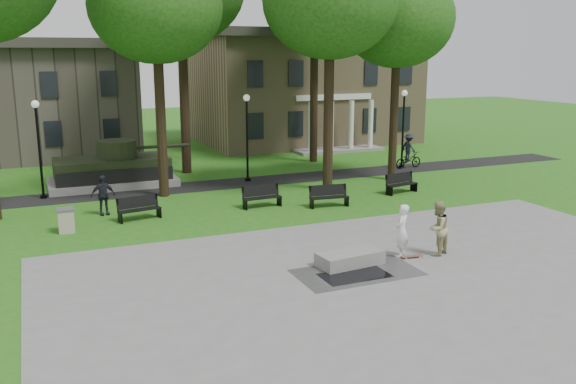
# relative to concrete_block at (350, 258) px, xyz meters

# --- Properties ---
(ground) EXTENTS (120.00, 120.00, 0.00)m
(ground) POSITION_rel_concrete_block_xyz_m (0.94, 1.97, -0.24)
(ground) COLOR #1F6217
(ground) RESTS_ON ground
(plaza) EXTENTS (22.00, 16.00, 0.02)m
(plaza) POSITION_rel_concrete_block_xyz_m (0.94, -3.03, -0.23)
(plaza) COLOR gray
(plaza) RESTS_ON ground
(footpath) EXTENTS (44.00, 2.60, 0.01)m
(footpath) POSITION_rel_concrete_block_xyz_m (0.94, 13.97, -0.24)
(footpath) COLOR black
(footpath) RESTS_ON ground
(building_right) EXTENTS (17.00, 12.00, 8.60)m
(building_right) POSITION_rel_concrete_block_xyz_m (10.94, 27.97, 4.10)
(building_right) COLOR #9E8460
(building_right) RESTS_ON ground
(building_left) EXTENTS (15.00, 10.00, 7.20)m
(building_left) POSITION_rel_concrete_block_xyz_m (-10.06, 28.47, 3.35)
(building_left) COLOR #4C443D
(building_left) RESTS_ON ground
(tree_1) EXTENTS (6.20, 6.20, 11.63)m
(tree_1) POSITION_rel_concrete_block_xyz_m (-3.56, 12.47, 8.71)
(tree_1) COLOR black
(tree_1) RESTS_ON ground
(tree_2) EXTENTS (6.60, 6.60, 12.16)m
(tree_2) POSITION_rel_concrete_block_xyz_m (4.44, 10.47, 9.07)
(tree_2) COLOR black
(tree_2) RESTS_ON ground
(tree_3) EXTENTS (6.00, 6.00, 11.19)m
(tree_3) POSITION_rel_concrete_block_xyz_m (8.94, 11.47, 8.35)
(tree_3) COLOR black
(tree_3) RESTS_ON ground
(tree_5) EXTENTS (6.40, 6.40, 12.44)m
(tree_5) POSITION_rel_concrete_block_xyz_m (7.44, 18.47, 9.42)
(tree_5) COLOR black
(tree_5) RESTS_ON ground
(lamp_left) EXTENTS (0.36, 0.36, 4.73)m
(lamp_left) POSITION_rel_concrete_block_xyz_m (-9.06, 14.27, 2.55)
(lamp_left) COLOR black
(lamp_left) RESTS_ON ground
(lamp_mid) EXTENTS (0.36, 0.36, 4.73)m
(lamp_mid) POSITION_rel_concrete_block_xyz_m (1.44, 14.27, 2.55)
(lamp_mid) COLOR black
(lamp_mid) RESTS_ON ground
(lamp_right) EXTENTS (0.36, 0.36, 4.73)m
(lamp_right) POSITION_rel_concrete_block_xyz_m (11.44, 14.27, 2.55)
(lamp_right) COLOR black
(lamp_right) RESTS_ON ground
(tank_monument) EXTENTS (7.45, 3.40, 2.40)m
(tank_monument) POSITION_rel_concrete_block_xyz_m (-5.52, 15.97, 0.61)
(tank_monument) COLOR gray
(tank_monument) RESTS_ON ground
(puddle) EXTENTS (2.20, 1.20, 0.00)m
(puddle) POSITION_rel_concrete_block_xyz_m (-0.34, -0.94, -0.22)
(puddle) COLOR black
(puddle) RESTS_ON plaza
(concrete_block) EXTENTS (2.29, 1.21, 0.45)m
(concrete_block) POSITION_rel_concrete_block_xyz_m (0.00, 0.00, 0.00)
(concrete_block) COLOR gray
(concrete_block) RESTS_ON plaza
(skateboard) EXTENTS (0.80, 0.27, 0.07)m
(skateboard) POSITION_rel_concrete_block_xyz_m (2.30, -0.22, -0.19)
(skateboard) COLOR brown
(skateboard) RESTS_ON plaza
(skateboarder) EXTENTS (0.80, 0.77, 1.85)m
(skateboarder) POSITION_rel_concrete_block_xyz_m (2.04, 0.07, 0.70)
(skateboarder) COLOR white
(skateboarder) RESTS_ON plaza
(friend_watching) EXTENTS (1.15, 1.05, 1.91)m
(friend_watching) POSITION_rel_concrete_block_xyz_m (3.28, -0.27, 0.73)
(friend_watching) COLOR tan
(friend_watching) RESTS_ON plaza
(pedestrian_walker) EXTENTS (1.08, 0.57, 1.76)m
(pedestrian_walker) POSITION_rel_concrete_block_xyz_m (-6.73, 9.91, 0.64)
(pedestrian_walker) COLOR black
(pedestrian_walker) RESTS_ON ground
(cyclist) EXTENTS (1.99, 1.16, 2.13)m
(cyclist) POSITION_rel_concrete_block_xyz_m (11.78, 14.07, 0.62)
(cyclist) COLOR black
(cyclist) RESTS_ON ground
(park_bench_0) EXTENTS (1.85, 0.86, 1.00)m
(park_bench_0) POSITION_rel_concrete_block_xyz_m (-5.44, 8.52, 0.28)
(park_bench_0) COLOR black
(park_bench_0) RESTS_ON ground
(park_bench_1) EXTENTS (1.82, 0.60, 1.00)m
(park_bench_1) POSITION_rel_concrete_block_xyz_m (0.09, 8.53, 0.28)
(park_bench_1) COLOR black
(park_bench_1) RESTS_ON ground
(park_bench_2) EXTENTS (1.84, 0.73, 1.00)m
(park_bench_2) POSITION_rel_concrete_block_xyz_m (2.94, 7.39, 0.28)
(park_bench_2) COLOR black
(park_bench_2) RESTS_ON ground
(park_bench_3) EXTENTS (1.85, 0.86, 1.00)m
(park_bench_3) POSITION_rel_concrete_block_xyz_m (7.56, 8.47, 0.28)
(park_bench_3) COLOR black
(park_bench_3) RESTS_ON ground
(trash_bin) EXTENTS (0.67, 0.67, 0.96)m
(trash_bin) POSITION_rel_concrete_block_xyz_m (-8.40, 7.78, 0.24)
(trash_bin) COLOR #ADA38E
(trash_bin) RESTS_ON ground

